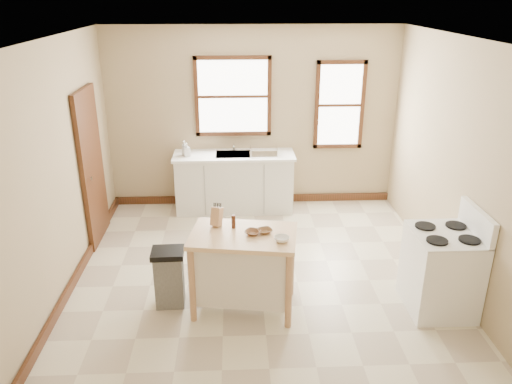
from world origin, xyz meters
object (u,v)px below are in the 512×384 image
soap_bottle_a (184,148)px  kitchen_island (244,271)px  soap_bottle_b (187,150)px  bowl_c (282,239)px  trash_bin (169,278)px  dish_rack (264,152)px  bowl_a (253,232)px  pepper_grinder (234,221)px  gas_stove (442,260)px  bowl_b (265,231)px  knife_block (217,217)px

soap_bottle_a → kitchen_island: bearing=-54.4°
soap_bottle_b → bowl_c: size_ratio=1.35×
bowl_c → trash_bin: 1.37m
dish_rack → bowl_a: bearing=-117.3°
pepper_grinder → gas_stove: (2.22, -0.24, -0.39)m
bowl_a → bowl_b: 0.13m
kitchen_island → bowl_a: size_ratio=6.96×
pepper_grinder → bowl_a: bearing=-38.6°
soap_bottle_a → gas_stove: 4.06m
bowl_a → pepper_grinder: bearing=141.4°
dish_rack → bowl_c: bearing=-111.1°
gas_stove → dish_rack: bearing=122.9°
soap_bottle_a → knife_block: soap_bottle_a is taller
trash_bin → pepper_grinder: bearing=2.5°
bowl_a → bowl_c: (0.29, -0.17, 0.00)m
bowl_b → gas_stove: bearing=-3.5°
bowl_b → pepper_grinder: bearing=159.1°
bowl_b → soap_bottle_b: bearing=111.7°
kitchen_island → soap_bottle_b: bearing=115.9°
dish_rack → trash_bin: dish_rack is taller
trash_bin → gas_stove: size_ratio=0.57×
knife_block → bowl_a: (0.38, -0.22, -0.08)m
kitchen_island → trash_bin: bearing=-177.7°
soap_bottle_a → pepper_grinder: size_ratio=1.53×
soap_bottle_b → trash_bin: size_ratio=0.31×
bowl_a → gas_stove: 2.05m
soap_bottle_a → bowl_b: bearing=-49.9°
bowl_c → trash_bin: size_ratio=0.23×
bowl_b → soap_bottle_a: bearing=112.1°
dish_rack → kitchen_island: dish_rack is taller
knife_block → trash_bin: size_ratio=0.30×
knife_block → trash_bin: bearing=-142.7°
soap_bottle_b → trash_bin: bearing=-107.1°
kitchen_island → knife_block: bearing=152.0°
kitchen_island → bowl_b: size_ratio=7.24×
bowl_b → dish_rack: bearing=87.0°
soap_bottle_b → knife_block: size_ratio=1.04×
pepper_grinder → bowl_a: 0.26m
bowl_c → gas_stove: size_ratio=0.13×
dish_rack → trash_bin: size_ratio=0.62×
soap_bottle_b → bowl_a: size_ratio=1.31×
pepper_grinder → soap_bottle_a: bearing=106.4°
soap_bottle_b → trash_bin: (-0.02, -2.51, -0.69)m
bowl_a → trash_bin: 1.09m
bowl_b → gas_stove: size_ratio=0.13×
soap_bottle_b → bowl_c: bearing=-83.6°
pepper_grinder → kitchen_island: bearing=-55.3°
soap_bottle_b → bowl_c: (1.18, -2.78, -0.10)m
kitchen_island → gas_stove: gas_stove is taller
soap_bottle_a → soap_bottle_b: 0.06m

